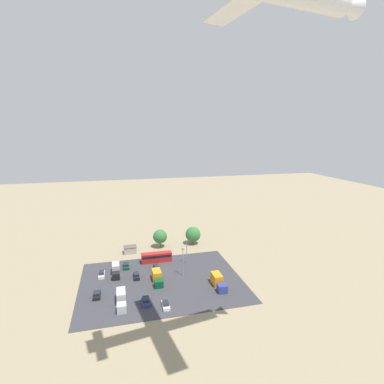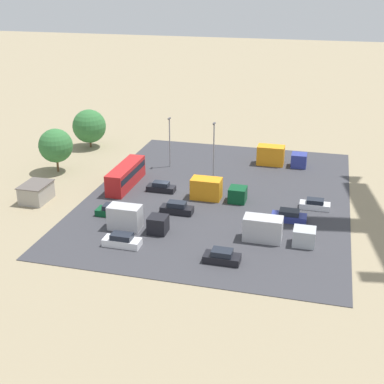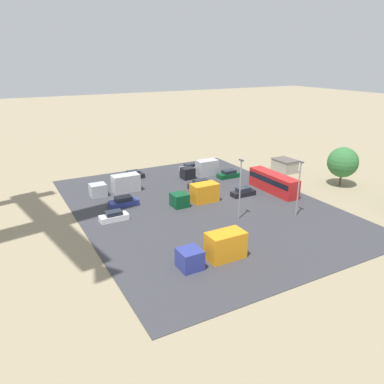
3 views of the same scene
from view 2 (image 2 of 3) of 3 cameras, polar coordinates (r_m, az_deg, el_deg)
name	(u,v)px [view 2 (image 2 of 3)]	position (r m, az deg, el deg)	size (l,w,h in m)	color
ground_plane	(169,191)	(81.10, -2.42, 0.08)	(400.00, 400.00, 0.00)	gray
parking_lot_surface	(219,196)	(79.32, 2.90, -0.43)	(49.06, 37.52, 0.08)	#38383D
shed_building	(36,192)	(80.37, -16.28, -0.04)	(4.87, 3.68, 2.65)	#9E998E
bus	(126,175)	(82.96, -7.07, 1.83)	(10.71, 2.60, 3.32)	red
parked_car_0	(222,257)	(61.54, 3.22, -6.92)	(1.99, 4.21, 1.54)	black
parked_car_1	(177,208)	(73.37, -1.63, -1.76)	(1.76, 4.48, 1.66)	black
parked_car_2	(315,205)	(76.71, 12.97, -1.32)	(1.77, 4.19, 1.43)	silver
parked_car_3	(113,211)	(73.48, -8.42, -2.02)	(1.98, 4.59, 1.54)	#0C4723
parked_car_4	(161,187)	(80.77, -3.32, 0.50)	(1.73, 4.28, 1.49)	black
parked_car_5	(122,241)	(65.43, -7.48, -5.17)	(1.89, 4.60, 1.58)	silver
parked_car_6	(289,216)	(72.35, 10.31, -2.55)	(2.00, 4.65, 1.53)	navy
parked_truck_0	(134,219)	(68.83, -6.19, -2.92)	(2.33, 7.72, 3.16)	black
parked_truck_1	(279,157)	(92.58, 9.22, 3.75)	(2.59, 8.36, 3.29)	navy
parked_truck_2	(215,190)	(77.59, 2.47, 0.19)	(2.58, 8.05, 3.06)	#0C4723
parked_truck_3	(274,231)	(66.33, 8.78, -4.13)	(2.41, 8.75, 3.06)	#ADB2B7
tree_near_shed	(89,126)	(102.34, -10.90, 6.91)	(6.22, 6.22, 7.20)	brown
tree_apron_mid	(56,146)	(90.44, -14.34, 4.81)	(5.56, 5.56, 7.28)	brown
light_pole_lot_centre	(170,140)	(89.74, -2.40, 5.55)	(0.90, 0.28, 8.49)	gray
light_pole_lot_edge	(214,148)	(84.70, 2.34, 4.71)	(0.90, 0.28, 9.06)	gray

